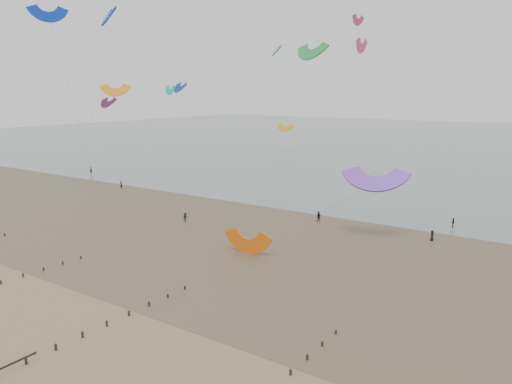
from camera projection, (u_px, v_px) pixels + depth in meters
ground at (66, 321)px, 46.79m from camera, size 500.00×500.00×0.00m
sea_and_shore at (245, 231)px, 76.87m from camera, size 500.00×665.00×0.03m
kitesurfer_lead at (121, 185)px, 110.28m from camera, size 0.67×0.46×1.75m
kitesurfers at (335, 213)px, 84.98m from camera, size 103.12×30.05×1.81m
grounded_kite at (248, 253)px, 66.55m from camera, size 6.38×5.12×3.36m
kites_airborne at (330, 86)px, 119.09m from camera, size 243.47×116.81×45.08m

